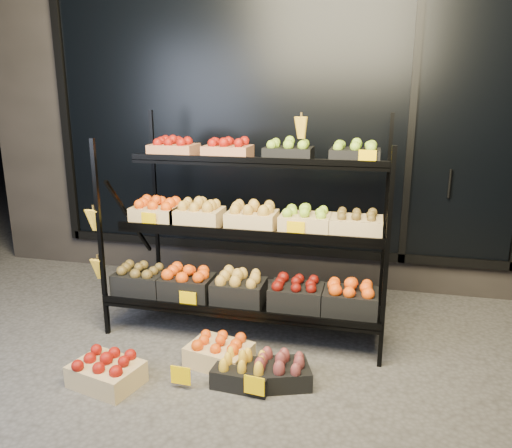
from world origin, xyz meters
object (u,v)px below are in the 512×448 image
(floor_crate_left, at_px, (106,370))
(floor_crate_midleft, at_px, (244,371))
(display_rack, at_px, (247,230))
(floor_crate_midright, at_px, (219,351))

(floor_crate_left, bearing_deg, floor_crate_midleft, 28.19)
(display_rack, xyz_separation_m, floor_crate_midleft, (0.19, -0.84, -0.70))
(floor_crate_left, relative_size, floor_crate_midleft, 1.25)
(floor_crate_left, distance_m, floor_crate_midleft, 0.88)
(floor_crate_left, height_order, floor_crate_midright, floor_crate_left)
(floor_crate_midleft, bearing_deg, floor_crate_midright, 143.78)
(display_rack, distance_m, floor_crate_midleft, 1.11)
(display_rack, bearing_deg, floor_crate_midleft, -77.29)
(floor_crate_midleft, distance_m, floor_crate_midright, 0.29)
(floor_crate_left, relative_size, floor_crate_midright, 1.03)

